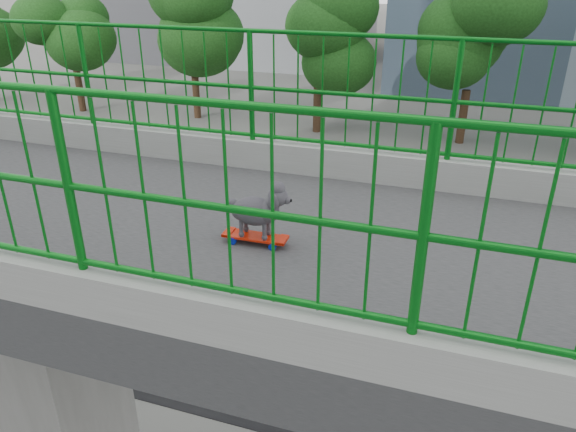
# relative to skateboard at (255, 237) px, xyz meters

# --- Properties ---
(road) EXTENTS (18.00, 90.00, 0.02)m
(road) POSITION_rel_skateboard_xyz_m (-13.25, -2.68, -7.04)
(road) COLOR black
(road) RESTS_ON ground
(footbridge) EXTENTS (3.00, 24.00, 7.00)m
(footbridge) POSITION_rel_skateboard_xyz_m (-0.25, -2.68, -1.84)
(footbridge) COLOR #2D2D2F
(footbridge) RESTS_ON ground
(railing) EXTENTS (3.00, 24.00, 1.42)m
(railing) POSITION_rel_skateboard_xyz_m (-0.25, -2.68, 0.16)
(railing) COLOR gray
(railing) RESTS_ON footbridge
(street_trees) EXTENTS (5.30, 60.40, 7.26)m
(street_trees) POSITION_rel_skateboard_xyz_m (-26.27, -1.61, -2.33)
(street_trees) COLOR black
(street_trees) RESTS_ON ground
(skateboard) EXTENTS (0.17, 0.52, 0.07)m
(skateboard) POSITION_rel_skateboard_xyz_m (0.00, 0.00, 0.00)
(skateboard) COLOR red
(skateboard) RESTS_ON footbridge
(poodle) EXTENTS (0.22, 0.52, 0.43)m
(poodle) POSITION_rel_skateboard_xyz_m (-0.00, 0.03, 0.25)
(poodle) COLOR #29272C
(poodle) RESTS_ON skateboard
(car_2) EXTENTS (2.31, 5.01, 1.39)m
(car_2) POSITION_rel_skateboard_xyz_m (-12.65, -11.09, -6.36)
(car_2) COLOR black
(car_2) RESTS_ON ground
(car_3) EXTENTS (2.23, 5.49, 1.59)m
(car_3) POSITION_rel_skateboard_xyz_m (-15.85, -13.18, -6.26)
(car_3) COLOR red
(car_3) RESTS_ON ground
(car_4) EXTENTS (1.88, 4.68, 1.59)m
(car_4) POSITION_rel_skateboard_xyz_m (-19.05, 3.49, -6.25)
(car_4) COLOR black
(car_4) RESTS_ON ground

